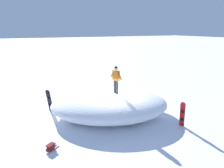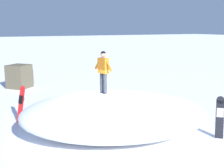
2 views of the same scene
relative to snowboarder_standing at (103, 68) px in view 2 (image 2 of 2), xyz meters
The scene contains 7 objects.
ground 2.56m from the snowboarder_standing, 124.98° to the right, with size 240.00×240.00×0.00m, color white.
snow_mound 1.82m from the snowboarder_standing, 129.25° to the left, with size 7.26×5.12×1.57m, color white.
snowboarder_standing is the anchor object (origin of this frame).
snowboard_primary_upright 4.27m from the snowboarder_standing, 47.49° to the right, with size 0.48×0.45×1.58m.
snowboard_secondary_upright 4.76m from the snowboarder_standing, 144.14° to the left, with size 0.43×0.43×1.57m.
backpack_near 5.24m from the snowboarder_standing, 156.60° to the right, with size 0.68×0.55×0.31m.
rock_outcrop 11.06m from the snowboarder_standing, 83.77° to the right, with size 2.12×3.08×1.59m.
Camera 2 is at (5.02, 10.12, 4.12)m, focal length 46.52 mm.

